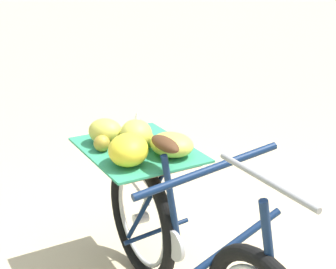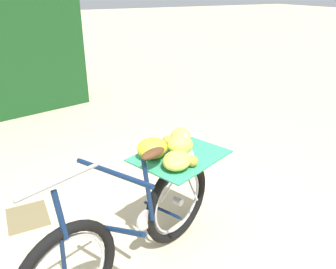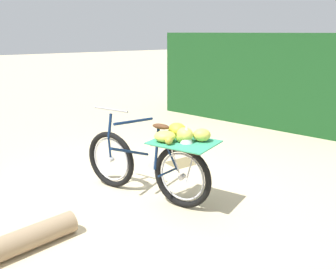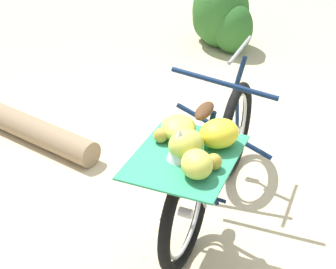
# 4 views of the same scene
# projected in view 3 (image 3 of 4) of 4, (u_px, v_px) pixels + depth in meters

# --- Properties ---
(ground_plane) EXTENTS (60.00, 60.00, 0.00)m
(ground_plane) POSITION_uv_depth(u_px,v_px,m) (122.00, 198.00, 4.33)
(ground_plane) COLOR beige
(foliage_hedge) EXTENTS (1.98, 4.86, 1.91)m
(foliage_hedge) POSITION_uv_depth(u_px,v_px,m) (265.00, 79.00, 7.69)
(foliage_hedge) COLOR #19471E
(foliage_hedge) RESTS_ON ground_plane
(bicycle) EXTENTS (0.98, 1.76, 1.03)m
(bicycle) POSITION_uv_depth(u_px,v_px,m) (155.00, 158.00, 4.18)
(bicycle) COLOR black
(bicycle) RESTS_ON ground_plane
(fallen_log) EXTENTS (1.42, 0.42, 0.22)m
(fallen_log) POSITION_uv_depth(u_px,v_px,m) (0.00, 249.00, 3.12)
(fallen_log) COLOR #937A5B
(fallen_log) RESTS_ON ground_plane
(path_stone) EXTENTS (0.28, 0.23, 0.17)m
(path_stone) POSITION_uv_depth(u_px,v_px,m) (173.00, 139.00, 6.40)
(path_stone) COLOR gray
(path_stone) RESTS_ON ground_plane
(leaf_litter_patch) EXTENTS (0.44, 0.36, 0.01)m
(leaf_litter_patch) POSITION_uv_depth(u_px,v_px,m) (182.00, 163.00, 5.49)
(leaf_litter_patch) COLOR olive
(leaf_litter_patch) RESTS_ON ground_plane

